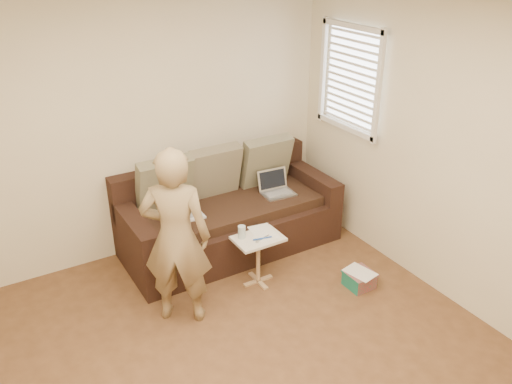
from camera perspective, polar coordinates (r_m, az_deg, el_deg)
floor at (r=4.16m, az=0.46°, el=-19.79°), size 4.50×4.50×0.00m
ceiling at (r=2.92m, az=0.65°, el=18.50°), size 4.50×4.50×0.00m
wall_back at (r=5.24m, az=-12.47°, el=6.66°), size 4.00×0.00×4.00m
wall_right at (r=4.61m, az=22.29°, el=2.61°), size 0.00×4.50×4.50m
window_blinds at (r=5.42m, az=10.16°, el=11.95°), size 0.12×0.88×1.08m
sofa at (r=5.43m, az=-2.82°, el=-2.08°), size 2.20×0.95×0.85m
pillow_left at (r=5.23m, az=-9.82°, el=0.84°), size 0.55×0.29×0.57m
pillow_mid at (r=5.44m, az=-4.53°, el=2.19°), size 0.55×0.27×0.57m
pillow_right at (r=5.68m, az=1.05°, el=3.32°), size 0.55×0.28×0.57m
laptop_silver at (r=5.56m, az=2.45°, el=-0.27°), size 0.35×0.27×0.22m
laptop_white at (r=5.16m, az=-7.35°, el=-2.70°), size 0.31×0.23×0.22m
person at (r=4.33m, az=-8.61°, el=-4.87°), size 0.69×0.64×1.57m
side_table at (r=4.98m, az=0.23°, el=-7.33°), size 0.44×0.31×0.49m
drinking_glass at (r=4.82m, az=-1.55°, el=-4.33°), size 0.07×0.07×0.12m
scissors at (r=4.82m, az=0.70°, el=-5.03°), size 0.19×0.13×0.02m
paper_on_table at (r=4.93m, az=0.82°, el=-4.37°), size 0.25×0.33×0.00m
striped_box at (r=5.10m, az=11.07°, el=-9.20°), size 0.25×0.25×0.16m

